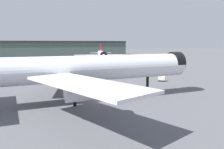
% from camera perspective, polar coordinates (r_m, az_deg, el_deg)
% --- Properties ---
extents(ground, '(900.00, 900.00, 0.00)m').
position_cam_1_polar(ground, '(53.90, -2.84, -6.62)').
color(ground, '#56565B').
extents(airliner_near_gate, '(61.65, 56.48, 17.04)m').
position_cam_1_polar(airliner_near_gate, '(52.72, -7.74, 1.29)').
color(airliner_near_gate, silver).
rests_on(airliner_near_gate, ground).
extents(airliner_far_taxiway, '(36.81, 41.46, 12.65)m').
position_cam_1_polar(airliner_far_taxiway, '(159.52, -2.51, 4.96)').
color(airliner_far_taxiway, silver).
rests_on(airliner_far_taxiway, ground).
extents(terminal_building, '(249.78, 39.13, 30.34)m').
position_cam_1_polar(terminal_building, '(254.02, -24.88, 5.85)').
color(terminal_building, '#475651').
rests_on(terminal_building, ground).
extents(baggage_cart_trailing, '(2.87, 2.83, 1.82)m').
position_cam_1_polar(baggage_cart_trailing, '(83.27, 12.15, -0.98)').
color(baggage_cart_trailing, black).
rests_on(baggage_cart_trailing, ground).
extents(traffic_cone_wingtip, '(0.60, 0.60, 0.75)m').
position_cam_1_polar(traffic_cone_wingtip, '(87.32, -0.04, -0.80)').
color(traffic_cone_wingtip, '#F2600C').
rests_on(traffic_cone_wingtip, ground).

